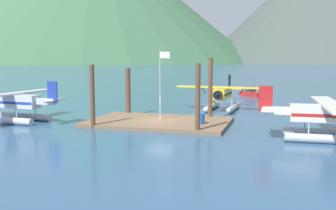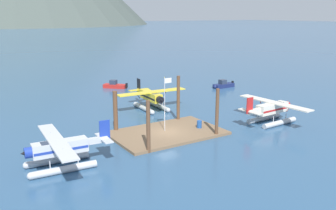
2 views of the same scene
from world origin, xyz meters
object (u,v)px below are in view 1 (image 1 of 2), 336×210
object	(u,v)px
seaplane_yellow_bow_right	(223,96)
seaplane_cream_stbd_aft	(325,118)
seaplane_silver_port_aft	(15,105)
fuel_drum	(201,119)
boat_red_open_north	(251,93)
flagpole	(161,77)

from	to	relation	value
seaplane_yellow_bow_right	seaplane_cream_stbd_aft	size ratio (longest dim) A/B	1.00
seaplane_silver_port_aft	fuel_drum	bearing A→B (deg)	7.15
fuel_drum	seaplane_yellow_bow_right	xyz separation A→B (m)	(0.07, 11.61, 0.84)
seaplane_cream_stbd_aft	boat_red_open_north	size ratio (longest dim) A/B	2.59
seaplane_yellow_bow_right	boat_red_open_north	size ratio (longest dim) A/B	2.59
flagpole	seaplane_cream_stbd_aft	world-z (taller)	flagpole
flagpole	fuel_drum	world-z (taller)	flagpole
seaplane_silver_port_aft	seaplane_cream_stbd_aft	world-z (taller)	same
flagpole	fuel_drum	xyz separation A→B (m)	(3.94, -1.21, -3.46)
flagpole	fuel_drum	distance (m)	5.38
flagpole	boat_red_open_north	distance (m)	28.52
flagpole	seaplane_yellow_bow_right	size ratio (longest dim) A/B	0.60
seaplane_yellow_bow_right	flagpole	bearing A→B (deg)	-111.11
fuel_drum	seaplane_yellow_bow_right	size ratio (longest dim) A/B	0.08
fuel_drum	seaplane_silver_port_aft	distance (m)	17.21
fuel_drum	seaplane_cream_stbd_aft	world-z (taller)	seaplane_cream_stbd_aft
flagpole	seaplane_silver_port_aft	distance (m)	13.79
flagpole	seaplane_yellow_bow_right	xyz separation A→B (m)	(4.01, 10.40, -2.62)
fuel_drum	seaplane_yellow_bow_right	world-z (taller)	seaplane_yellow_bow_right
seaplane_yellow_bow_right	seaplane_cream_stbd_aft	world-z (taller)	same
seaplane_cream_stbd_aft	seaplane_yellow_bow_right	bearing A→B (deg)	123.98
boat_red_open_north	seaplane_silver_port_aft	bearing A→B (deg)	-121.52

